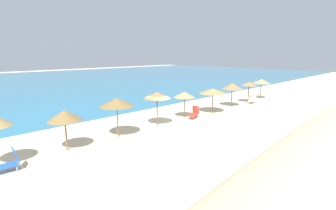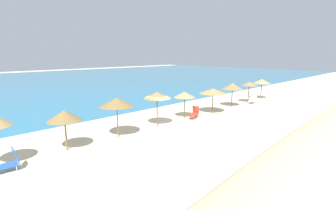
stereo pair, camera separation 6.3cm
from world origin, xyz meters
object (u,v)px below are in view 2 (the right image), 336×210
(beach_umbrella_7, at_px, (213,91))
(beach_umbrella_10, at_px, (262,81))
(lounge_chair_0, at_px, (8,162))
(beach_umbrella_6, at_px, (185,95))
(lounge_chair_2, at_px, (253,100))
(beach_umbrella_3, at_px, (64,115))
(beach_umbrella_5, at_px, (157,95))
(beach_umbrella_9, at_px, (249,84))
(lounge_chair_1, at_px, (194,113))
(beach_umbrella_4, at_px, (117,102))
(beach_umbrella_8, at_px, (232,86))

(beach_umbrella_7, relative_size, beach_umbrella_10, 1.05)
(lounge_chair_0, bearing_deg, beach_umbrella_7, -84.59)
(beach_umbrella_7, bearing_deg, lounge_chair_0, -179.06)
(beach_umbrella_6, relative_size, lounge_chair_2, 1.61)
(beach_umbrella_3, relative_size, beach_umbrella_10, 0.98)
(beach_umbrella_6, height_order, lounge_chair_0, beach_umbrella_6)
(beach_umbrella_3, relative_size, lounge_chair_0, 1.81)
(beach_umbrella_5, distance_m, beach_umbrella_6, 3.50)
(beach_umbrella_9, distance_m, lounge_chair_1, 10.35)
(beach_umbrella_4, height_order, beach_umbrella_5, beach_umbrella_5)
(beach_umbrella_8, bearing_deg, beach_umbrella_10, 0.31)
(lounge_chair_2, bearing_deg, lounge_chair_0, 75.61)
(beach_umbrella_4, height_order, beach_umbrella_6, beach_umbrella_4)
(beach_umbrella_8, distance_m, beach_umbrella_10, 7.11)
(beach_umbrella_10, bearing_deg, lounge_chair_2, -168.06)
(lounge_chair_1, height_order, lounge_chair_2, lounge_chair_1)
(beach_umbrella_4, xyz_separation_m, beach_umbrella_10, (21.88, 0.02, -0.24))
(beach_umbrella_5, bearing_deg, beach_umbrella_8, -0.64)
(beach_umbrella_4, height_order, lounge_chair_2, beach_umbrella_4)
(beach_umbrella_5, distance_m, beach_umbrella_8, 10.96)
(beach_umbrella_4, bearing_deg, lounge_chair_2, -2.42)
(lounge_chair_0, distance_m, lounge_chair_1, 14.80)
(beach_umbrella_7, height_order, beach_umbrella_9, beach_umbrella_9)
(beach_umbrella_6, bearing_deg, beach_umbrella_7, -10.16)
(beach_umbrella_4, xyz_separation_m, beach_umbrella_8, (14.77, -0.01, -0.22))
(beach_umbrella_3, distance_m, beach_umbrella_7, 14.32)
(beach_umbrella_4, height_order, lounge_chair_1, beach_umbrella_4)
(beach_umbrella_3, relative_size, beach_umbrella_7, 0.93)
(beach_umbrella_9, relative_size, beach_umbrella_10, 0.99)
(beach_umbrella_3, bearing_deg, beach_umbrella_6, 0.98)
(beach_umbrella_5, xyz_separation_m, beach_umbrella_10, (18.07, -0.08, -0.28))
(beach_umbrella_4, xyz_separation_m, beach_umbrella_5, (3.81, 0.11, 0.03))
(beach_umbrella_4, height_order, lounge_chair_0, beach_umbrella_4)
(beach_umbrella_9, xyz_separation_m, lounge_chair_1, (-10.19, -0.10, -1.85))
(lounge_chair_2, bearing_deg, beach_umbrella_5, 72.48)
(beach_umbrella_10, bearing_deg, beach_umbrella_8, -179.69)
(beach_umbrella_4, bearing_deg, beach_umbrella_9, -0.66)
(beach_umbrella_9, relative_size, lounge_chair_1, 1.59)
(beach_umbrella_5, height_order, beach_umbrella_7, beach_umbrella_5)
(beach_umbrella_5, height_order, lounge_chair_2, beach_umbrella_5)
(beach_umbrella_5, relative_size, beach_umbrella_7, 1.05)
(beach_umbrella_3, distance_m, beach_umbrella_6, 10.86)
(beach_umbrella_6, relative_size, lounge_chair_0, 1.76)
(beach_umbrella_8, distance_m, lounge_chair_0, 21.69)
(beach_umbrella_4, distance_m, beach_umbrella_10, 21.88)
(beach_umbrella_9, distance_m, lounge_chair_2, 1.92)
(beach_umbrella_6, distance_m, beach_umbrella_10, 14.60)
(beach_umbrella_7, bearing_deg, beach_umbrella_4, 178.28)
(beach_umbrella_10, height_order, lounge_chair_1, beach_umbrella_10)
(beach_umbrella_9, bearing_deg, lounge_chair_1, -179.46)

